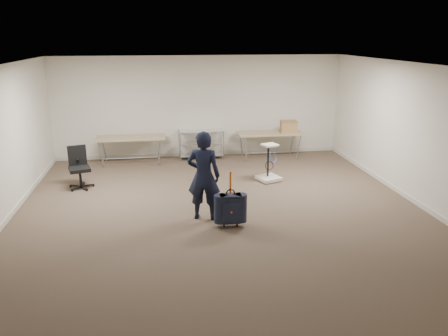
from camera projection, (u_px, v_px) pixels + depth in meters
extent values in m
plane|color=#45392A|center=(223.00, 217.00, 8.31)|extent=(9.00, 9.00, 0.00)
plane|color=beige|center=(199.00, 107.00, 12.16)|extent=(8.00, 0.00, 8.00)
plane|color=beige|center=(301.00, 275.00, 3.65)|extent=(8.00, 0.00, 8.00)
plane|color=beige|center=(426.00, 138.00, 8.47)|extent=(0.00, 9.00, 9.00)
plane|color=white|center=(223.00, 67.00, 7.50)|extent=(8.00, 8.00, 0.00)
cube|color=beige|center=(200.00, 154.00, 12.55)|extent=(8.00, 0.02, 0.10)
cube|color=beige|center=(1.00, 228.00, 7.73)|extent=(0.02, 9.00, 0.10)
cube|color=beige|center=(417.00, 203.00, 8.87)|extent=(0.02, 9.00, 0.10)
cube|color=tan|center=(131.00, 138.00, 11.57)|extent=(1.80, 0.75, 0.03)
cylinder|color=gray|center=(132.00, 158.00, 11.74)|extent=(1.50, 0.02, 0.02)
cylinder|color=gray|center=(101.00, 155.00, 11.29)|extent=(0.13, 0.04, 0.69)
cylinder|color=gray|center=(160.00, 153.00, 11.50)|extent=(0.13, 0.04, 0.69)
cylinder|color=gray|center=(104.00, 149.00, 11.86)|extent=(0.13, 0.04, 0.69)
cylinder|color=gray|center=(160.00, 147.00, 12.07)|extent=(0.13, 0.04, 0.69)
cube|color=tan|center=(270.00, 133.00, 12.11)|extent=(1.80, 0.75, 0.03)
cylinder|color=gray|center=(269.00, 153.00, 12.28)|extent=(1.50, 0.02, 0.02)
cylinder|color=gray|center=(245.00, 149.00, 11.83)|extent=(0.13, 0.04, 0.69)
cylinder|color=gray|center=(299.00, 147.00, 12.04)|extent=(0.13, 0.04, 0.69)
cylinder|color=gray|center=(241.00, 144.00, 12.40)|extent=(0.13, 0.04, 0.69)
cylinder|color=gray|center=(292.00, 142.00, 12.61)|extent=(0.13, 0.04, 0.69)
cylinder|color=silver|center=(180.00, 147.00, 11.87)|extent=(0.02, 0.02, 0.80)
cylinder|color=silver|center=(224.00, 145.00, 12.04)|extent=(0.02, 0.02, 0.80)
cylinder|color=silver|center=(179.00, 143.00, 12.30)|extent=(0.02, 0.02, 0.80)
cylinder|color=silver|center=(221.00, 142.00, 12.47)|extent=(0.02, 0.02, 0.80)
cube|color=silver|center=(201.00, 155.00, 12.26)|extent=(1.20, 0.45, 0.02)
cube|color=silver|center=(201.00, 143.00, 12.16)|extent=(1.20, 0.45, 0.02)
cube|color=silver|center=(201.00, 131.00, 12.06)|extent=(1.20, 0.45, 0.01)
imported|color=black|center=(204.00, 176.00, 8.01)|extent=(0.70, 0.55, 1.69)
cube|color=black|center=(230.00, 208.00, 7.79)|extent=(0.38, 0.23, 0.52)
cube|color=black|center=(230.00, 222.00, 7.89)|extent=(0.34, 0.16, 0.03)
cylinder|color=black|center=(224.00, 225.00, 7.87)|extent=(0.03, 0.07, 0.07)
cylinder|color=black|center=(237.00, 225.00, 7.90)|extent=(0.03, 0.07, 0.07)
torus|color=black|center=(231.00, 193.00, 7.70)|extent=(0.16, 0.03, 0.16)
cube|color=#E7570C|center=(230.00, 183.00, 7.67)|extent=(0.03, 0.01, 0.40)
cylinder|color=black|center=(81.00, 186.00, 9.88)|extent=(0.57, 0.57, 0.09)
cylinder|color=black|center=(80.00, 178.00, 9.82)|extent=(0.06, 0.06, 0.38)
cube|color=black|center=(80.00, 169.00, 9.76)|extent=(0.55, 0.55, 0.08)
cube|color=black|center=(77.00, 155.00, 9.86)|extent=(0.40, 0.17, 0.46)
cube|color=#C0B5A4|center=(269.00, 178.00, 10.38)|extent=(0.62, 0.62, 0.08)
cylinder|color=black|center=(263.00, 183.00, 10.18)|extent=(0.06, 0.06, 0.04)
cylinder|color=black|center=(269.00, 160.00, 10.30)|extent=(0.05, 0.05, 0.78)
cube|color=#C0B5A4|center=(270.00, 145.00, 10.14)|extent=(0.42, 0.39, 0.04)
torus|color=blue|center=(272.00, 158.00, 10.16)|extent=(0.27, 0.18, 0.24)
cube|color=#9B6848|center=(289.00, 127.00, 12.04)|extent=(0.47, 0.37, 0.33)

